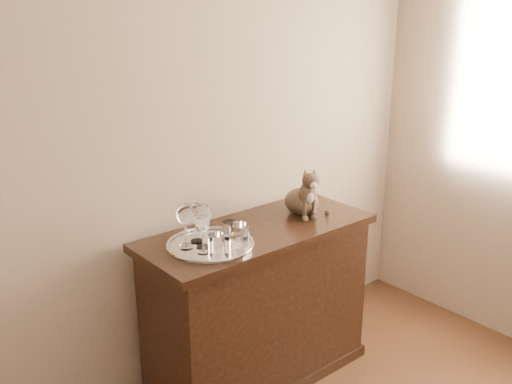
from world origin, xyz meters
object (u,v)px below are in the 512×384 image
Objects in this scene: sideboard at (258,305)px; tray at (211,246)px; wine_glass_d at (203,226)px; wine_glass_b at (196,222)px; tumbler_a at (239,235)px; tumbler_c at (230,230)px; cat at (302,189)px; wine_glass_a at (185,225)px; wine_glass_c at (203,234)px; tumbler_b at (216,243)px.

sideboard is 0.53m from tray.
wine_glass_d reaches higher than tray.
wine_glass_b is 1.91× the size of tumbler_a.
tumbler_c is 0.31× the size of cat.
wine_glass_b is at bearing 108.20° from tray.
wine_glass_a is at bearing 152.03° from tray.
tumbler_c is (0.19, 0.05, -0.05)m from wine_glass_c.
tumbler_b is (-0.12, 0.01, -0.01)m from tumbler_a.
wine_glass_c is 2.15× the size of tumbler_c.
tumbler_a is at bearing -102.16° from tumbler_c.
wine_glass_c is 0.69m from cat.
sideboard is 6.35× the size of wine_glass_b.
tumbler_c is (0.12, 0.00, 0.04)m from tray.
tray is 0.15m from wine_glass_a.
tumbler_a is at bearing -40.71° from tray.
tumbler_b is (0.02, -0.08, -0.06)m from wine_glass_d.
wine_glass_d is 0.66m from cat.
cat reaches higher than wine_glass_c.
tray is at bearing 32.17° from wine_glass_c.
wine_glass_d reaches higher than wine_glass_c.
wine_glass_a is 0.08m from wine_glass_d.
tumbler_b is at bearing -148.74° from cat.
wine_glass_c is (-0.38, -0.07, 0.52)m from sideboard.
cat is (0.50, 0.04, 0.08)m from tumbler_c.
wine_glass_c is 0.84× the size of wine_glass_d.
wine_glass_d is (0.03, 0.04, 0.02)m from wine_glass_c.
tray is 4.92× the size of tumbler_c.
sideboard is at bearing 28.39° from tumbler_a.
sideboard is 5.74× the size of wine_glass_a.
tray is 0.12m from wine_glass_c.
tumbler_b is at bearing -90.22° from wine_glass_b.
tumbler_c is 0.51m from cat.
wine_glass_d is 0.78× the size of cat.
wine_glass_d is at bearing 53.62° from wine_glass_c.
wine_glass_c is at bearing 143.56° from tumbler_b.
tray is at bearing -27.97° from wine_glass_a.
wine_glass_a is at bearing 145.17° from tumbler_a.
wine_glass_d is at bearing -174.55° from sideboard.
tray is at bearing -155.48° from cat.
sideboard is at bearing -3.12° from wine_glass_a.
tumbler_a is (0.12, -0.16, -0.05)m from wine_glass_b.
tumbler_a is 0.12m from tumbler_b.
tray is 1.91× the size of wine_glass_a.
cat is (0.71, -0.01, 0.02)m from wine_glass_a.
sideboard is 0.51m from tumbler_c.
wine_glass_b is (-0.02, 0.07, 0.10)m from tray.
tumbler_b is at bearing -36.44° from wine_glass_c.
tumbler_b is (0.07, -0.13, -0.06)m from wine_glass_a.
wine_glass_b reaches higher than tray.
wine_glass_c is (-0.07, -0.04, 0.09)m from tray.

